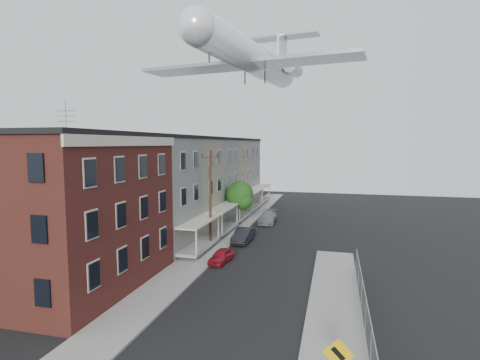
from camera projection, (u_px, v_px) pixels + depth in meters
The scene contains 17 objects.
sidewalk_left at pixel (230, 232), 40.13m from camera, with size 3.00×62.00×0.12m, color gray.
sidewalk_right at pixel (334, 321), 20.06m from camera, with size 3.00×26.00×0.12m, color gray.
curb_left at pixel (243, 233), 39.77m from camera, with size 0.15×62.00×0.14m, color gray.
curb_right at pixel (307, 318), 20.42m from camera, with size 0.15×26.00×0.14m, color gray.
corner_building at pixel (65, 210), 24.85m from camera, with size 10.31×12.30×12.15m.
row_house_a at pixel (139, 192), 34.00m from camera, with size 11.98×7.00×10.30m.
row_house_b at pixel (171, 184), 40.75m from camera, with size 11.98×7.00×10.30m.
row_house_c at pixel (195, 178), 47.50m from camera, with size 11.98×7.00×10.30m.
row_house_d at pixel (212, 174), 54.25m from camera, with size 11.98×7.00×10.30m.
row_house_e at pixel (226, 171), 61.00m from camera, with size 11.98×7.00×10.30m.
chainlink_fence at pixel (366, 316), 18.64m from camera, with size 0.06×18.06×1.90m.
utility_pole at pixel (210, 197), 33.92m from camera, with size 1.80×0.26×9.00m.
street_tree at pixel (241, 196), 43.53m from camera, with size 3.22×3.20×5.20m.
car_near at pixel (221, 256), 30.08m from camera, with size 1.27×3.16×1.08m, color maroon.
car_mid at pixel (243, 235), 36.21m from camera, with size 1.44×4.13×1.36m, color black.
car_far at pixel (268, 217), 44.98m from camera, with size 1.91×4.70×1.36m, color gray.
airplane at pixel (254, 59), 39.35m from camera, with size 23.12×26.40×7.59m.
Camera 1 is at (5.35, -13.89, 9.54)m, focal length 28.00 mm.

